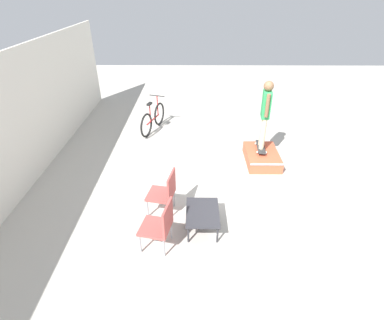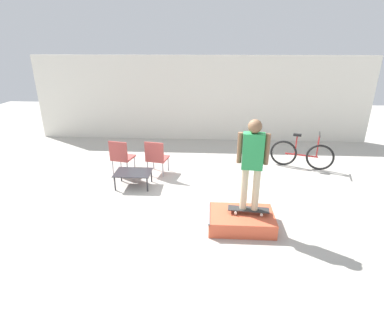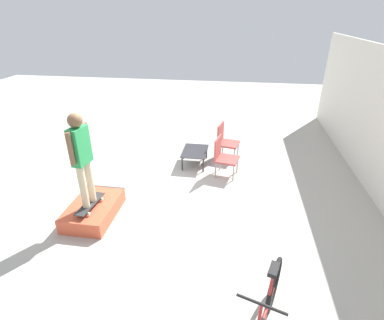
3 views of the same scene
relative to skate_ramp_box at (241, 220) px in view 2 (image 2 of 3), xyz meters
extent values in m
plane|color=#B7B2A8|center=(-0.99, 0.74, -0.15)|extent=(24.00, 24.00, 0.00)
cube|color=white|center=(-0.99, 5.70, 1.35)|extent=(12.00, 0.06, 3.00)
cube|color=#DB5638|center=(0.00, 0.00, 0.00)|extent=(1.26, 0.84, 0.30)
cylinder|color=#B7B7BC|center=(-0.63, 0.00, 0.15)|extent=(0.05, 0.84, 0.05)
cube|color=#2D2D2D|center=(0.14, 0.03, 0.24)|extent=(0.80, 0.26, 0.02)
cylinder|color=white|center=(0.39, 0.12, 0.20)|extent=(0.06, 0.03, 0.05)
cylinder|color=white|center=(0.37, -0.11, 0.20)|extent=(0.06, 0.03, 0.05)
cylinder|color=white|center=(-0.10, 0.16, 0.20)|extent=(0.06, 0.03, 0.05)
cylinder|color=white|center=(-0.12, -0.07, 0.20)|extent=(0.06, 0.03, 0.05)
cylinder|color=#C6B793|center=(0.03, 0.04, 0.67)|extent=(0.13, 0.13, 0.85)
cylinder|color=#C6B793|center=(0.25, 0.01, 0.67)|extent=(0.13, 0.13, 0.85)
cube|color=#28934C|center=(0.14, 0.03, 1.43)|extent=(0.40, 0.24, 0.67)
cylinder|color=brown|center=(-0.10, 0.06, 1.48)|extent=(0.09, 0.09, 0.57)
cylinder|color=brown|center=(0.38, 0.00, 1.48)|extent=(0.09, 0.09, 0.57)
sphere|color=brown|center=(0.14, 0.03, 1.89)|extent=(0.25, 0.25, 0.25)
cube|color=#2D2D33|center=(-2.53, 1.65, 0.23)|extent=(0.90, 0.64, 0.02)
cylinder|color=#2D2D33|center=(-2.93, 1.38, 0.03)|extent=(0.04, 0.04, 0.37)
cylinder|color=#2D2D33|center=(-2.13, 1.38, 0.03)|extent=(0.04, 0.04, 0.37)
cylinder|color=#2D2D33|center=(-2.93, 1.92, 0.03)|extent=(0.04, 0.04, 0.37)
cylinder|color=#2D2D33|center=(-2.13, 1.92, 0.03)|extent=(0.04, 0.04, 0.37)
cylinder|color=#99999E|center=(-2.75, 2.67, 0.05)|extent=(0.03, 0.03, 0.41)
cylinder|color=#99999E|center=(-3.18, 2.76, 0.05)|extent=(0.03, 0.03, 0.41)
cylinder|color=#99999E|center=(-2.84, 2.24, 0.05)|extent=(0.03, 0.03, 0.41)
cylinder|color=#99999E|center=(-3.27, 2.33, 0.05)|extent=(0.03, 0.03, 0.41)
cube|color=#B74C47|center=(-3.01, 2.50, 0.28)|extent=(0.62, 0.62, 0.05)
cube|color=#B74C47|center=(-3.06, 2.27, 0.56)|extent=(0.52, 0.15, 0.51)
cylinder|color=#99999E|center=(-1.79, 2.68, 0.05)|extent=(0.03, 0.03, 0.41)
cylinder|color=#99999E|center=(-2.22, 2.76, 0.05)|extent=(0.03, 0.03, 0.41)
cylinder|color=#99999E|center=(-1.87, 2.24, 0.05)|extent=(0.03, 0.03, 0.41)
cylinder|color=#99999E|center=(-2.31, 2.33, 0.05)|extent=(0.03, 0.03, 0.41)
cube|color=#B74C47|center=(-2.05, 2.50, 0.28)|extent=(0.61, 0.61, 0.05)
cube|color=#B74C47|center=(-2.09, 2.27, 0.56)|extent=(0.52, 0.14, 0.51)
torus|color=black|center=(2.48, 2.99, 0.23)|extent=(0.74, 0.29, 0.75)
torus|color=black|center=(1.53, 3.29, 0.23)|extent=(0.74, 0.29, 0.75)
cylinder|color=#AD2323|center=(2.00, 3.14, 0.23)|extent=(0.87, 0.32, 0.04)
cylinder|color=#AD2323|center=(1.83, 3.20, 0.51)|extent=(0.04, 0.04, 0.56)
cube|color=black|center=(1.83, 3.20, 0.81)|extent=(0.24, 0.16, 0.06)
cylinder|color=#AD2323|center=(2.38, 3.02, 0.56)|extent=(0.04, 0.04, 0.66)
cylinder|color=black|center=(2.38, 3.02, 0.89)|extent=(0.19, 0.50, 0.03)
camera|label=1|loc=(-6.96, 1.82, 4.02)|focal=28.00mm
camera|label=2|loc=(-0.66, -5.07, 3.24)|focal=28.00mm
camera|label=3|loc=(4.48, 2.64, 3.51)|focal=28.00mm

